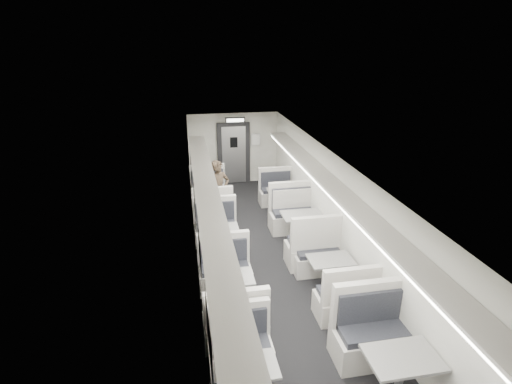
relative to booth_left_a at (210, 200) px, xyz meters
name	(u,v)px	position (x,y,z in m)	size (l,w,h in m)	color
room	(272,225)	(1.00, -3.53, 0.82)	(3.24, 12.24, 2.64)	black
booth_left_a	(210,200)	(0.00, 0.00, 0.00)	(1.05, 2.14, 1.14)	beige
booth_left_b	(219,243)	(0.00, -2.57, 0.00)	(1.04, 2.12, 1.13)	beige
booth_left_c	(230,294)	(0.00, -4.53, -0.01)	(1.04, 2.11, 1.13)	beige
booth_right_a	(282,202)	(2.00, -0.43, -0.02)	(1.01, 2.05, 1.10)	beige
booth_right_b	(302,230)	(2.00, -2.35, 0.04)	(1.16, 2.35, 1.26)	beige
booth_right_c	(330,275)	(2.00, -4.26, -0.01)	(1.03, 2.09, 1.12)	beige
booth_right_d	(399,380)	(2.00, -6.90, 0.04)	(1.15, 2.34, 1.25)	beige
passenger	(219,191)	(0.20, -0.55, 0.47)	(0.62, 0.41, 1.70)	black
window_a	(191,170)	(-0.49, -0.13, 0.97)	(0.02, 1.18, 0.84)	black
window_b	(195,201)	(-0.49, -2.33, 0.97)	(0.02, 1.18, 0.84)	black
window_c	(200,249)	(-0.49, -4.53, 0.97)	(0.02, 1.18, 0.84)	black
window_d	(210,339)	(-0.49, -6.73, 0.97)	(0.02, 1.18, 0.84)	black
luggage_rack_left	(210,202)	(-0.24, -3.83, 1.53)	(0.46, 10.40, 0.09)	beige
luggage_rack_right	(339,193)	(2.24, -3.83, 1.53)	(0.46, 10.40, 0.09)	beige
vestibule_door	(234,154)	(1.00, 2.41, 0.66)	(1.10, 0.13, 2.10)	black
exit_sign	(235,120)	(1.00, 1.92, 1.90)	(0.62, 0.12, 0.16)	black
wall_notice	(256,140)	(1.75, 2.39, 1.12)	(0.32, 0.02, 0.40)	silver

